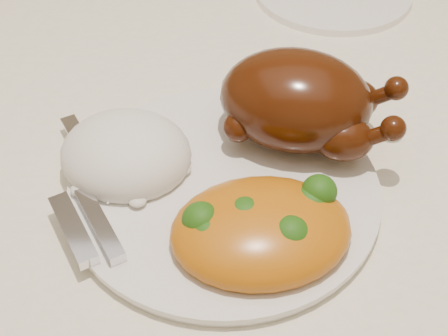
{
  "coord_description": "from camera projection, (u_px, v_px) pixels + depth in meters",
  "views": [
    {
      "loc": [
        0.03,
        -0.57,
        1.16
      ],
      "look_at": [
        0.04,
        -0.2,
        0.8
      ],
      "focal_mm": 50.0,
      "sensor_mm": 36.0,
      "label": 1
    }
  ],
  "objects": [
    {
      "name": "dinner_plate",
      "position": [
        224.0,
        189.0,
        0.53
      ],
      "size": [
        0.33,
        0.33,
        0.01
      ],
      "primitive_type": "cylinder",
      "rotation": [
        0.0,
        0.0,
        0.33
      ],
      "color": "white",
      "rests_on": "tablecloth"
    },
    {
      "name": "roast_chicken",
      "position": [
        300.0,
        101.0,
        0.54
      ],
      "size": [
        0.18,
        0.13,
        0.09
      ],
      "rotation": [
        0.0,
        0.0,
        -0.25
      ],
      "color": "#401706",
      "rests_on": "dinner_plate"
    },
    {
      "name": "rice_mound",
      "position": [
        126.0,
        155.0,
        0.54
      ],
      "size": [
        0.14,
        0.13,
        0.06
      ],
      "rotation": [
        0.0,
        0.0,
        -0.25
      ],
      "color": "white",
      "rests_on": "dinner_plate"
    },
    {
      "name": "cutlery",
      "position": [
        90.0,
        202.0,
        0.51
      ],
      "size": [
        0.08,
        0.18,
        0.01
      ],
      "rotation": [
        0.0,
        0.0,
        0.5
      ],
      "color": "silver",
      "rests_on": "dinner_plate"
    },
    {
      "name": "tablecloth",
      "position": [
        191.0,
        79.0,
        0.7
      ],
      "size": [
        1.73,
        1.03,
        0.18
      ],
      "color": "white",
      "rests_on": "dining_table"
    },
    {
      "name": "mac_and_cheese",
      "position": [
        269.0,
        227.0,
        0.48
      ],
      "size": [
        0.16,
        0.13,
        0.05
      ],
      "rotation": [
        0.0,
        0.0,
        0.14
      ],
      "color": "orange",
      "rests_on": "dinner_plate"
    },
    {
      "name": "dining_table",
      "position": [
        194.0,
        128.0,
        0.75
      ],
      "size": [
        1.6,
        0.9,
        0.76
      ],
      "color": "brown",
      "rests_on": "floor"
    }
  ]
}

